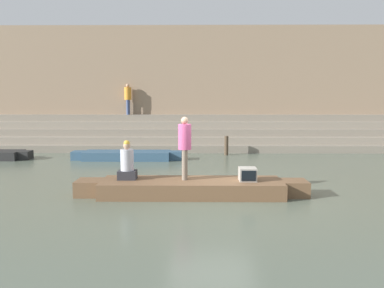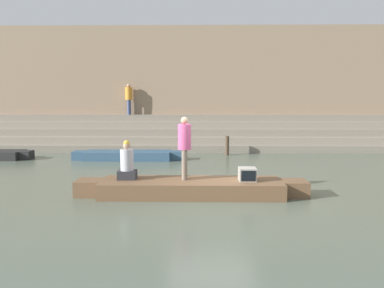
{
  "view_description": "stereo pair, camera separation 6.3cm",
  "coord_description": "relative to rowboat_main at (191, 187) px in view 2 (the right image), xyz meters",
  "views": [
    {
      "loc": [
        -0.47,
        -10.54,
        2.78
      ],
      "look_at": [
        -0.59,
        1.18,
        1.35
      ],
      "focal_mm": 35.0,
      "sensor_mm": 36.0,
      "label": 1
    },
    {
      "loc": [
        -0.41,
        -10.54,
        2.78
      ],
      "look_at": [
        -0.59,
        1.18,
        1.35
      ],
      "focal_mm": 35.0,
      "sensor_mm": 36.0,
      "label": 2
    }
  ],
  "objects": [
    {
      "name": "ground_plane",
      "position": [
        0.6,
        0.02,
        -0.24
      ],
      "size": [
        120.0,
        120.0,
        0.0
      ],
      "primitive_type": "plane",
      "color": "#566051"
    },
    {
      "name": "ghat_steps",
      "position": [
        0.6,
        10.16,
        0.44
      ],
      "size": [
        36.0,
        2.9,
        1.85
      ],
      "color": "gray",
      "rests_on": "ground"
    },
    {
      "name": "back_wall",
      "position": [
        0.6,
        11.82,
        3.18
      ],
      "size": [
        34.2,
        1.28,
        6.9
      ],
      "color": "#937A60",
      "rests_on": "ground"
    },
    {
      "name": "rowboat_main",
      "position": [
        0.0,
        0.0,
        0.0
      ],
      "size": [
        6.62,
        1.5,
        0.45
      ],
      "rotation": [
        0.0,
        0.0,
        -0.04
      ],
      "color": "brown",
      "rests_on": "ground"
    },
    {
      "name": "person_standing",
      "position": [
        -0.2,
        0.14,
        1.25
      ],
      "size": [
        0.38,
        0.38,
        1.81
      ],
      "rotation": [
        0.0,
        0.0,
        0.16
      ],
      "color": "#756656",
      "rests_on": "rowboat_main"
    },
    {
      "name": "person_rowing",
      "position": [
        -1.86,
        0.12,
        0.66
      ],
      "size": [
        0.53,
        0.41,
        1.14
      ],
      "rotation": [
        0.0,
        0.0,
        -0.29
      ],
      "color": "#28282D",
      "rests_on": "rowboat_main"
    },
    {
      "name": "tv_set",
      "position": [
        1.6,
        -0.05,
        0.4
      ],
      "size": [
        0.48,
        0.48,
        0.38
      ],
      "rotation": [
        0.0,
        0.0,
        -0.09
      ],
      "color": "#9E998E",
      "rests_on": "rowboat_main"
    },
    {
      "name": "moored_boat_shore",
      "position": [
        -3.02,
        6.31,
        -0.03
      ],
      "size": [
        4.99,
        1.16,
        0.39
      ],
      "rotation": [
        0.0,
        0.0,
        -0.06
      ],
      "color": "#33516B",
      "rests_on": "ground"
    },
    {
      "name": "mooring_post",
      "position": [
        1.63,
        7.77,
        0.23
      ],
      "size": [
        0.2,
        0.2,
        0.94
      ],
      "primitive_type": "cylinder",
      "color": "#473828",
      "rests_on": "ground"
    },
    {
      "name": "person_on_steps",
      "position": [
        -3.76,
        10.93,
        2.62
      ],
      "size": [
        0.39,
        0.39,
        1.75
      ],
      "rotation": [
        0.0,
        0.0,
        5.98
      ],
      "color": "#3D4C75",
      "rests_on": "ghat_steps"
    }
  ]
}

